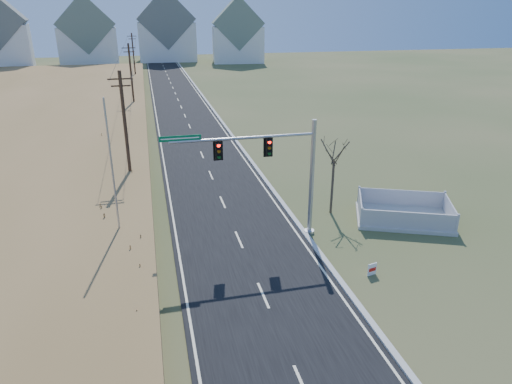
% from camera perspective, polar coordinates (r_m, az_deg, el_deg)
% --- Properties ---
extents(ground, '(260.00, 260.00, 0.00)m').
position_cam_1_polar(ground, '(24.59, -0.26, -10.32)').
color(ground, '#394B24').
rests_on(ground, ground).
extents(road, '(8.00, 180.00, 0.06)m').
position_cam_1_polar(road, '(71.64, -9.61, 11.02)').
color(road, black).
rests_on(road, ground).
extents(curb, '(0.30, 180.00, 0.18)m').
position_cam_1_polar(curb, '(72.02, -6.26, 11.29)').
color(curb, '#B2AFA8').
rests_on(curb, ground).
extents(utility_pole_near, '(1.80, 0.26, 9.00)m').
position_cam_1_polar(utility_pole_near, '(36.31, -16.00, 7.60)').
color(utility_pole_near, '#422D1E').
rests_on(utility_pole_near, ground).
extents(utility_pole_mid, '(1.80, 0.26, 9.00)m').
position_cam_1_polar(utility_pole_mid, '(65.84, -15.32, 13.74)').
color(utility_pole_mid, '#422D1E').
rests_on(utility_pole_mid, ground).
extents(utility_pole_far, '(1.80, 0.26, 9.00)m').
position_cam_1_polar(utility_pole_far, '(95.66, -15.05, 16.07)').
color(utility_pole_far, '#422D1E').
rests_on(utility_pole_far, ground).
extents(condo_nnw, '(14.93, 11.17, 17.03)m').
position_cam_1_polar(condo_nnw, '(129.11, -20.34, 17.82)').
color(condo_nnw, white).
rests_on(condo_nnw, ground).
extents(condo_n, '(15.27, 10.20, 18.54)m').
position_cam_1_polar(condo_n, '(132.56, -11.14, 19.06)').
color(condo_n, white).
rests_on(condo_n, ground).
extents(condo_ne, '(14.12, 10.51, 16.52)m').
position_cam_1_polar(condo_ne, '(126.87, -2.31, 18.97)').
color(condo_ne, white).
rests_on(condo_ne, ground).
extents(traffic_signal_mast, '(9.12, 0.62, 7.25)m').
position_cam_1_polar(traffic_signal_mast, '(26.74, 3.28, 2.96)').
color(traffic_signal_mast, '#9EA0A5').
rests_on(traffic_signal_mast, ground).
extents(fence_enclosure, '(7.21, 6.19, 1.39)m').
position_cam_1_polar(fence_enclosure, '(32.06, 17.94, -2.85)').
color(fence_enclosure, '#B7B5AD').
rests_on(fence_enclosure, ground).
extents(open_sign, '(0.55, 0.18, 0.69)m').
position_cam_1_polar(open_sign, '(25.11, 14.31, -9.35)').
color(open_sign, white).
rests_on(open_sign, ground).
extents(flagpole, '(0.40, 0.40, 8.85)m').
position_cam_1_polar(flagpole, '(26.92, -17.22, 0.02)').
color(flagpole, '#B7B5AD').
rests_on(flagpole, ground).
extents(bare_tree, '(2.11, 2.11, 5.58)m').
position_cam_1_polar(bare_tree, '(30.51, 9.81, 5.16)').
color(bare_tree, '#4C3F33').
rests_on(bare_tree, ground).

